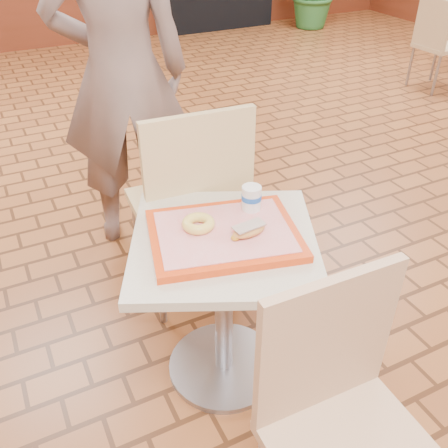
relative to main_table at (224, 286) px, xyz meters
name	(u,v)px	position (x,y,z in m)	size (l,w,h in m)	color
wainscot_band	(413,152)	(1.36, 0.46, 0.05)	(8.00, 10.00, 1.00)	#582210
main_table	(224,286)	(0.00, 0.00, 0.00)	(0.63, 0.63, 0.67)	#BBB096
chair_main_front	(343,417)	(0.02, -0.67, 0.05)	(0.43, 0.43, 0.90)	tan
chair_main_back	(191,199)	(0.07, 0.47, 0.10)	(0.48, 0.48, 0.99)	#D7BC81
customer	(122,74)	(0.00, 1.12, 0.47)	(0.67, 0.44, 1.84)	#715C58
serving_tray	(224,235)	(0.00, 0.00, 0.23)	(0.50, 0.39, 0.03)	red
ring_donut	(198,223)	(-0.07, 0.06, 0.27)	(0.11, 0.11, 0.04)	#E9C755
long_john_donut	(248,231)	(0.06, -0.06, 0.27)	(0.14, 0.08, 0.04)	#C17D38
paper_cup	(251,198)	(0.15, 0.08, 0.30)	(0.07, 0.07, 0.09)	white
chair_second_left	(437,40)	(3.34, 2.21, 0.02)	(0.40, 0.40, 0.84)	tan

